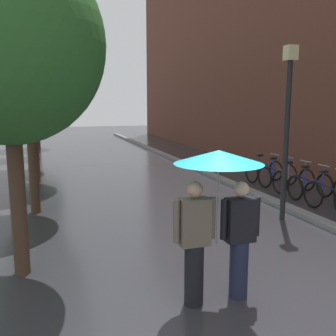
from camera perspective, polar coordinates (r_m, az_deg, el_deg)
name	(u,v)px	position (r m, az deg, el deg)	size (l,w,h in m)	color
ground_plane	(253,301)	(5.68, 12.55, -18.88)	(80.00, 80.00, 0.00)	#2D2D33
kerb_strip	(195,168)	(15.62, 4.06, 0.02)	(0.30, 36.00, 0.12)	slate
street_tree_0	(7,44)	(6.25, -22.91, 16.66)	(2.84, 2.84, 5.02)	#473323
street_tree_1	(27,70)	(9.76, -20.28, 13.55)	(2.62, 2.62, 4.82)	#473323
street_tree_2	(29,64)	(13.61, -20.11, 14.46)	(3.18, 3.18, 5.60)	#473323
street_tree_3	(28,70)	(16.62, -20.21, 13.54)	(2.70, 2.70, 5.56)	#473323
street_tree_4	(32,85)	(20.57, -19.74, 11.59)	(2.21, 2.21, 4.86)	#473323
street_tree_5	(35,87)	(24.28, -19.22, 11.35)	(2.93, 2.93, 5.11)	#473323
parked_bicycle_2	(328,192)	(10.91, 22.84, -3.30)	(1.13, 0.78, 0.96)	black
parked_bicycle_3	(310,186)	(11.52, 20.48, -2.49)	(1.09, 0.72, 0.96)	black
parked_bicycle_4	(294,180)	(12.17, 18.26, -1.73)	(1.13, 0.78, 0.96)	black
parked_bicycle_5	(277,175)	(12.88, 16.03, -1.01)	(1.15, 0.82, 0.96)	black
parked_bicycle_6	(264,171)	(13.51, 14.16, -0.43)	(1.15, 0.82, 0.96)	black
couple_under_umbrella	(218,200)	(5.11, 7.47, -4.78)	(1.26, 1.19, 2.09)	black
street_lamp_post	(287,120)	(9.02, 17.39, 6.91)	(0.24, 0.24, 3.93)	black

